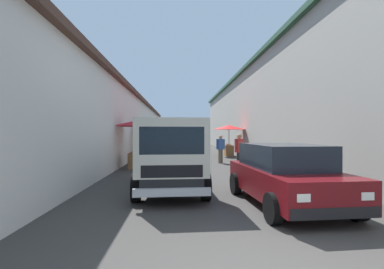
# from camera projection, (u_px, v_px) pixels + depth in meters

# --- Properties ---
(ground) EXTENTS (90.00, 90.00, 0.00)m
(ground) POSITION_uv_depth(u_px,v_px,m) (196.00, 163.00, 16.42)
(ground) COLOR #3D3A38
(building_left_whitewash) EXTENTS (49.80, 7.50, 4.43)m
(building_left_whitewash) POSITION_uv_depth(u_px,v_px,m) (79.00, 125.00, 18.28)
(building_left_whitewash) COLOR silver
(building_left_whitewash) RESTS_ON ground
(building_right_concrete) EXTENTS (49.80, 7.50, 6.56)m
(building_right_concrete) POSITION_uv_depth(u_px,v_px,m) (304.00, 110.00, 19.02)
(building_right_concrete) COLOR #A39E93
(building_right_concrete) RESTS_ON ground
(fruit_stall_near_left) EXTENTS (2.73, 2.73, 2.44)m
(fruit_stall_near_left) POSITION_uv_depth(u_px,v_px,m) (138.00, 129.00, 13.92)
(fruit_stall_near_left) COLOR #9E9EA3
(fruit_stall_near_left) RESTS_ON ground
(fruit_stall_far_right) EXTENTS (2.35, 2.35, 2.36)m
(fruit_stall_far_right) POSITION_uv_depth(u_px,v_px,m) (150.00, 132.00, 18.05)
(fruit_stall_far_right) COLOR #9E9EA3
(fruit_stall_far_right) RESTS_ON ground
(fruit_stall_mid_lane) EXTENTS (2.45, 2.45, 2.39)m
(fruit_stall_mid_lane) POSITION_uv_depth(u_px,v_px,m) (229.00, 132.00, 21.23)
(fruit_stall_mid_lane) COLOR #9E9EA3
(fruit_stall_mid_lane) RESTS_ON ground
(hatchback_car) EXTENTS (4.01, 2.13, 1.45)m
(hatchback_car) POSITION_uv_depth(u_px,v_px,m) (285.00, 174.00, 6.82)
(hatchback_car) COLOR #600F14
(hatchback_car) RESTS_ON ground
(delivery_truck) EXTENTS (5.00, 2.15, 2.08)m
(delivery_truck) POSITION_uv_depth(u_px,v_px,m) (171.00, 158.00, 7.85)
(delivery_truck) COLOR black
(delivery_truck) RESTS_ON ground
(vendor_by_crates) EXTENTS (0.43, 0.54, 1.60)m
(vendor_by_crates) POSITION_uv_depth(u_px,v_px,m) (221.00, 147.00, 16.24)
(vendor_by_crates) COLOR #665B4C
(vendor_by_crates) RESTS_ON ground
(vendor_in_shade) EXTENTS (0.50, 0.49, 1.70)m
(vendor_in_shade) POSITION_uv_depth(u_px,v_px,m) (239.00, 149.00, 13.07)
(vendor_in_shade) COLOR #232328
(vendor_in_shade) RESTS_ON ground
(plastic_stool) EXTENTS (0.30, 0.30, 0.43)m
(plastic_stool) POSITION_uv_depth(u_px,v_px,m) (249.00, 162.00, 13.86)
(plastic_stool) COLOR #194CB2
(plastic_stool) RESTS_ON ground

